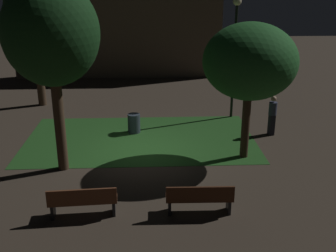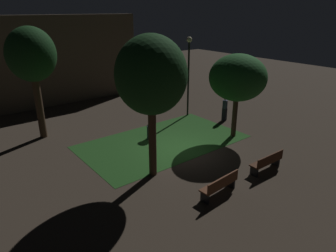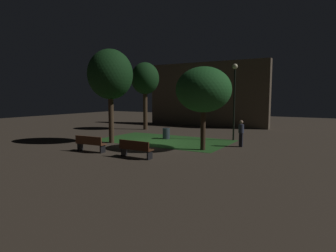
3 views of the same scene
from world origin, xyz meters
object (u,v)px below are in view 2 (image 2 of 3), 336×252
bench_near_trees (267,162)px  tree_back_left (151,76)px  pedestrian (225,108)px  bench_back_row (220,185)px  tree_back_right (238,78)px  trash_bin (151,132)px  tree_tall_center (31,56)px  lamp_post_plaza_east (189,64)px

bench_near_trees → tree_back_left: (-4.19, 2.97, 3.92)m
pedestrian → tree_back_left: bearing=-160.3°
bench_back_row → tree_back_right: 6.92m
bench_back_row → trash_bin: bearing=79.6°
trash_bin → tree_back_right: bearing=-33.0°
bench_back_row → tree_back_right: size_ratio=0.39×
tree_back_left → pedestrian: size_ratio=3.76×
tree_tall_center → bench_back_row: bearing=-71.1°
bench_back_row → bench_near_trees: size_ratio=1.01×
bench_near_trees → trash_bin: 6.53m
tree_back_right → pedestrian: bearing=53.2°
tree_back_left → lamp_post_plaza_east: 8.37m
tree_tall_center → lamp_post_plaza_east: 9.37m
bench_back_row → bench_near_trees: 3.09m
bench_back_row → tree_back_left: bearing=110.3°
tree_back_left → tree_back_right: size_ratio=1.29×
tree_back_right → lamp_post_plaza_east: (0.39, 4.39, 0.09)m
tree_tall_center → trash_bin: size_ratio=7.74×
tree_tall_center → bench_near_trees: bearing=-57.3°
lamp_post_plaza_east → trash_bin: 5.63m
bench_near_trees → lamp_post_plaza_east: lamp_post_plaza_east is taller
trash_bin → pedestrian: size_ratio=0.49×
tree_tall_center → tree_back_left: bearing=-71.7°
bench_near_trees → tree_back_left: 6.46m
bench_near_trees → tree_back_left: size_ratio=0.30×
bench_near_trees → tree_back_left: tree_back_left is taller
bench_back_row → bench_near_trees: (3.09, -0.00, 0.00)m
lamp_post_plaza_east → trash_bin: bearing=-157.4°
bench_near_trees → tree_back_right: bearing=61.2°
tree_back_right → trash_bin: tree_back_right is taller
tree_tall_center → trash_bin: 7.49m
tree_back_right → pedestrian: tree_back_right is taller
tree_tall_center → pedestrian: 11.78m
tree_back_left → trash_bin: size_ratio=7.68×
bench_near_trees → tree_tall_center: (-6.62, 10.32, 4.09)m
bench_near_trees → lamp_post_plaza_east: bearing=73.4°
tree_back_right → lamp_post_plaza_east: bearing=84.9°
trash_bin → pedestrian: pedestrian is taller
tree_back_right → tree_back_left: bearing=-173.7°
tree_back_left → pedestrian: (7.77, 2.79, -3.56)m
pedestrian → bench_near_trees: bearing=-121.9°
bench_back_row → tree_back_left: tree_back_left is taller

